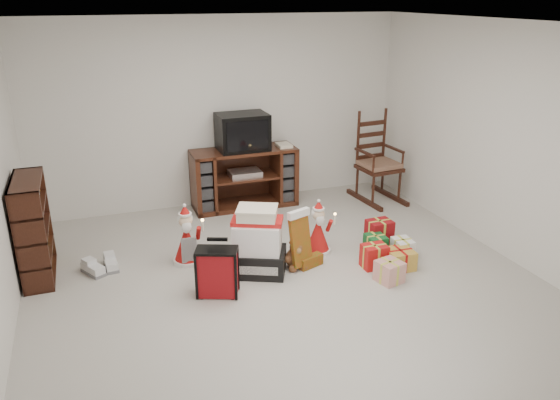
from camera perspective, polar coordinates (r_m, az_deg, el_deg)
The scene contains 13 objects.
room at distance 5.06m, azimuth 0.70°, elevation 3.65°, with size 5.01×5.01×2.51m.
tv_stand at distance 7.40m, azimuth -3.75°, elevation 2.32°, with size 1.40×0.51×0.80m.
bookshelf at distance 6.04m, azimuth -24.32°, elevation -2.91°, with size 0.28×0.85×1.04m.
rocking_chair at distance 7.77m, azimuth 10.06°, elevation 3.26°, with size 0.60×0.90×1.29m.
gift_pile at distance 5.63m, azimuth -2.35°, elevation -4.75°, with size 0.69×0.61×0.71m.
red_suitcase at distance 5.29m, azimuth -6.56°, elevation -7.49°, with size 0.42×0.32×0.57m.
stocking at distance 5.71m, azimuth 2.14°, elevation -4.16°, with size 0.31×0.13×0.66m, color #0B6B15, non-canonical shape.
teddy_bear at distance 5.81m, azimuth 1.63°, elevation -5.80°, with size 0.21×0.19×0.32m.
santa_figurine at distance 6.12m, azimuth 3.99°, elevation -3.41°, with size 0.30×0.29×0.62m.
mrs_claus_figurine at distance 5.95m, azimuth -9.72°, elevation -4.21°, with size 0.32×0.31×0.66m.
sneaker_pair at distance 6.07m, azimuth -18.10°, elevation -6.61°, with size 0.40×0.32×0.11m.
gift_cluster at distance 6.04m, azimuth 11.07°, elevation -5.33°, with size 0.70×0.98×0.24m.
crt_television at distance 7.21m, azimuth -3.94°, elevation 7.11°, with size 0.66×0.48×0.48m.
Camera 1 is at (-1.71, -4.52, 2.74)m, focal length 35.00 mm.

